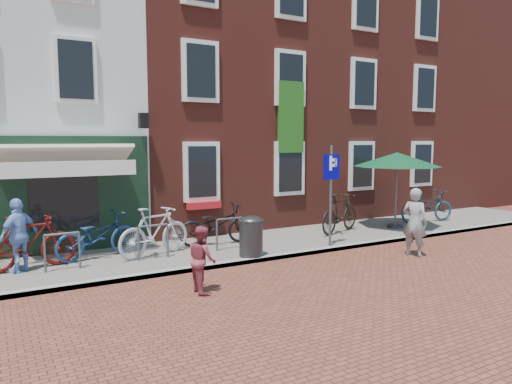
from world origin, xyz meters
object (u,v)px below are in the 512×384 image
litter_bin (251,234)px  parking_sign (331,182)px  parasol (397,157)px  bicycle_3 (155,231)px  boy (202,259)px  bicycle_1 (29,242)px  cafe_person (19,235)px  bicycle_6 (427,206)px  bicycle_2 (97,236)px  bicycle_5 (340,213)px  woman (415,222)px  bicycle_4 (216,225)px

litter_bin → parking_sign: size_ratio=0.40×
parking_sign → parasol: parking_sign is taller
parasol → bicycle_3: bearing=178.6°
boy → bicycle_1: bicycle_1 is taller
cafe_person → bicycle_6: (12.49, -0.02, -0.25)m
bicycle_3 → bicycle_1: bearing=69.9°
parasol → bicycle_2: (-9.10, 0.66, -1.73)m
bicycle_5 → bicycle_3: bearing=69.9°
bicycle_3 → bicycle_6: size_ratio=0.97×
cafe_person → bicycle_3: 2.94m
bicycle_6 → parasol: bearing=107.6°
parasol → bicycle_2: 9.29m
woman → bicycle_1: bearing=51.6°
bicycle_1 → bicycle_5: bearing=-98.7°
bicycle_6 → parking_sign: bearing=114.0°
litter_bin → bicycle_3: (-2.01, 1.19, 0.06)m
parasol → boy: size_ratio=2.11×
litter_bin → parasol: bearing=9.7°
parking_sign → bicycle_1: bearing=169.1°
bicycle_1 → bicycle_4: size_ratio=0.97×
boy → bicycle_6: size_ratio=0.63×
parasol → woman: (-2.06, -2.64, -1.51)m
parking_sign → woman: size_ratio=1.55×
boy → bicycle_2: size_ratio=0.63×
bicycle_1 → bicycle_5: 8.50m
parasol → bicycle_4: (-6.03, 0.58, -1.73)m
woman → bicycle_5: woman is taller
parasol → bicycle_5: bearing=174.3°
bicycle_2 → bicycle_4: (3.07, -0.08, 0.00)m
boy → bicycle_3: (-0.03, 2.83, 0.06)m
parasol → bicycle_2: size_ratio=1.32×
cafe_person → bicycle_3: size_ratio=0.79×
bicycle_5 → parking_sign: bearing=112.4°
woman → parking_sign: bearing=22.4°
woman → bicycle_4: bearing=31.7°
parasol → bicycle_1: parasol is taller
parasol → bicycle_1: bearing=178.3°
parking_sign → boy: bearing=-160.0°
litter_bin → cafe_person: (-4.94, 1.25, 0.25)m
woman → bicycle_1: 9.04m
boy → bicycle_6: bearing=-70.4°
bicycle_1 → bicycle_5: same height
bicycle_4 → litter_bin: bearing=-167.9°
bicycle_4 → woman: bearing=-123.9°
boy → bicycle_6: (9.53, 2.87, -0.00)m
litter_bin → bicycle_4: 1.59m
bicycle_3 → bicycle_4: bearing=-95.4°
cafe_person → bicycle_6: bearing=141.4°
bicycle_5 → bicycle_4: bearing=64.4°
parking_sign → bicycle_6: bearing=14.0°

